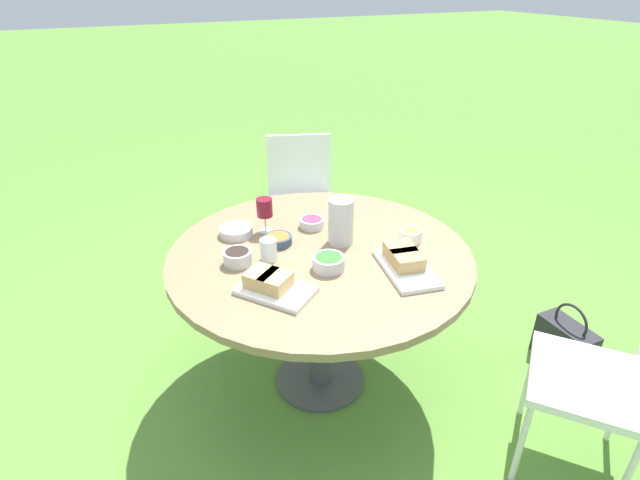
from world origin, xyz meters
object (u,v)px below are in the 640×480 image
Objects in this scene: chair_near_right at (300,191)px; water_pitcher at (341,221)px; wine_glass at (265,209)px; chair_near_left at (615,373)px; handbag at (565,343)px; dining_table at (320,270)px.

water_pitcher is (-1.15, 0.30, 0.35)m from chair_near_right.
water_pitcher is 1.25× the size of wine_glass.
wine_glass is (1.23, 0.94, 0.36)m from chair_near_left.
wine_glass is 1.73m from handbag.
chair_near_right is (2.13, 0.37, 0.00)m from chair_near_left.
chair_near_left is 1.59m from wine_glass.
chair_near_right is at bearing 26.38° from handbag.
handbag is (-0.48, -1.11, -0.74)m from water_pitcher.
water_pitcher reaches higher than chair_near_left.
dining_table is at bearing 70.46° from handbag.
handbag is (-0.72, -1.38, -0.76)m from wine_glass.
chair_near_left is 0.77m from handbag.
chair_near_left is 4.16× the size of water_pitcher.
water_pitcher is (0.98, 0.67, 0.35)m from chair_near_left.
chair_near_left is at bearing 139.05° from handbag.
water_pitcher reaches higher than handbag.
wine_glass is at bearing 27.53° from dining_table.
water_pitcher is at bearing -71.70° from dining_table.
wine_glass is 0.46× the size of handbag.
water_pitcher is 0.58× the size of handbag.
water_pitcher reaches higher than dining_table.
chair_near_right is 5.22× the size of wine_glass.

